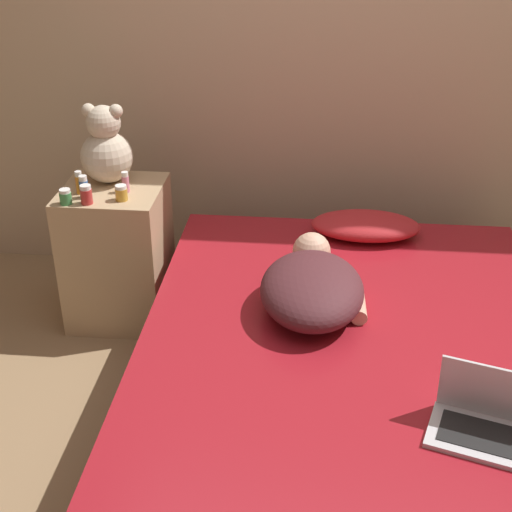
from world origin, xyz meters
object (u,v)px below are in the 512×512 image
(bottle_amber, at_px, (121,193))
(bottle_orange, at_px, (79,183))
(bottle_red, at_px, (86,195))
(person_lying, at_px, (313,286))
(laptop, at_px, (492,421))
(bottle_green, at_px, (65,197))
(pillow, at_px, (366,226))
(bottle_blue, at_px, (84,187))
(teddy_bear, at_px, (106,149))
(bottle_pink, at_px, (125,182))

(bottle_amber, xyz_separation_m, bottle_orange, (-0.20, 0.05, 0.02))
(bottle_amber, height_order, bottle_orange, bottle_orange)
(bottle_amber, height_order, bottle_red, bottle_red)
(person_lying, relative_size, laptop, 1.74)
(bottle_amber, bearing_deg, person_lying, -25.31)
(bottle_green, bearing_deg, bottle_red, 6.90)
(person_lying, xyz_separation_m, bottle_red, (-0.96, 0.34, 0.19))
(pillow, height_order, bottle_blue, bottle_blue)
(teddy_bear, bearing_deg, bottle_orange, -120.24)
(pillow, bearing_deg, bottle_orange, -171.94)
(teddy_bear, distance_m, bottle_blue, 0.22)
(pillow, bearing_deg, bottle_blue, -169.79)
(bottle_amber, distance_m, bottle_red, 0.15)
(bottle_orange, bearing_deg, bottle_red, -58.87)
(pillow, xyz_separation_m, bottle_red, (-1.19, -0.28, 0.22))
(bottle_green, relative_size, bottle_blue, 0.66)
(laptop, height_order, bottle_pink, bottle_pink)
(person_lying, bearing_deg, bottle_green, 160.83)
(bottle_amber, xyz_separation_m, bottle_green, (-0.22, -0.06, -0.00))
(bottle_blue, height_order, bottle_red, bottle_blue)
(bottle_blue, bearing_deg, bottle_green, -129.49)
(laptop, bearing_deg, teddy_bear, 157.11)
(bottle_amber, xyz_separation_m, bottle_blue, (-0.16, 0.01, 0.02))
(bottle_pink, bearing_deg, laptop, -39.69)
(person_lying, xyz_separation_m, bottle_amber, (-0.83, 0.39, 0.18))
(bottle_amber, distance_m, bottle_blue, 0.17)
(laptop, distance_m, bottle_red, 1.82)
(pillow, distance_m, bottle_green, 1.33)
(teddy_bear, relative_size, bottle_green, 5.42)
(bottle_red, bearing_deg, bottle_blue, 115.33)
(teddy_bear, height_order, bottle_blue, teddy_bear)
(teddy_bear, xyz_separation_m, bottle_amber, (0.11, -0.20, -0.12))
(bottle_green, xyz_separation_m, bottle_blue, (0.06, 0.07, 0.02))
(laptop, bearing_deg, pillow, 121.21)
(bottle_green, bearing_deg, bottle_orange, 77.53)
(bottle_green, xyz_separation_m, bottle_pink, (0.22, 0.15, 0.01))
(bottle_blue, distance_m, bottle_pink, 0.18)
(pillow, distance_m, teddy_bear, 1.21)
(person_lying, height_order, teddy_bear, teddy_bear)
(laptop, height_order, bottle_blue, bottle_blue)
(bottle_red, bearing_deg, pillow, 13.24)
(laptop, xyz_separation_m, bottle_blue, (-1.54, 1.06, 0.24))
(teddy_bear, bearing_deg, bottle_red, -95.60)
(bottle_green, height_order, bottle_blue, bottle_blue)
(bottle_orange, xyz_separation_m, bottle_blue, (0.03, -0.04, -0.00))
(bottle_green, bearing_deg, teddy_bear, 66.90)
(bottle_red, bearing_deg, laptop, -33.62)
(bottle_green, bearing_deg, pillow, 12.81)
(laptop, xyz_separation_m, bottle_red, (-1.51, 1.00, 0.23))
(laptop, height_order, bottle_green, bottle_green)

